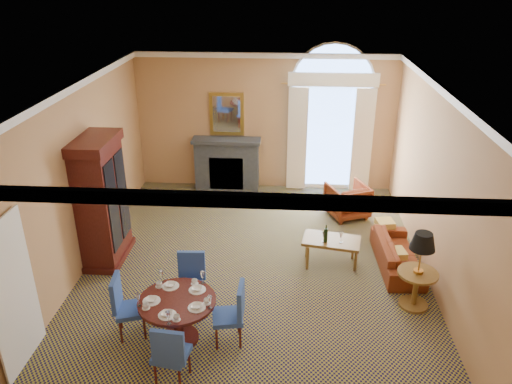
# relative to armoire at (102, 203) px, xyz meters

# --- Properties ---
(ground) EXTENTS (7.50, 7.50, 0.00)m
(ground) POSITION_rel_armoire_xyz_m (2.72, -0.25, -1.12)
(ground) COLOR #18143F
(ground) RESTS_ON ground
(room_envelope) EXTENTS (6.04, 7.52, 3.45)m
(room_envelope) POSITION_rel_armoire_xyz_m (2.69, 0.41, 1.39)
(room_envelope) COLOR tan
(room_envelope) RESTS_ON ground
(armoire) EXTENTS (0.67, 1.18, 2.32)m
(armoire) POSITION_rel_armoire_xyz_m (0.00, 0.00, 0.00)
(armoire) COLOR #3C110D
(armoire) RESTS_ON ground
(dining_table) EXTENTS (1.10, 1.10, 0.89)m
(dining_table) POSITION_rel_armoire_xyz_m (1.77, -2.12, -0.59)
(dining_table) COLOR #3C110D
(dining_table) RESTS_ON ground
(dining_chair_north) EXTENTS (0.50, 0.50, 0.95)m
(dining_chair_north) POSITION_rel_armoire_xyz_m (1.81, -1.35, -0.58)
(dining_chair_north) COLOR #264696
(dining_chair_north) RESTS_ON ground
(dining_chair_south) EXTENTS (0.49, 0.49, 0.95)m
(dining_chair_south) POSITION_rel_armoire_xyz_m (1.86, -2.98, -0.58)
(dining_chair_south) COLOR #264696
(dining_chair_south) RESTS_ON ground
(dining_chair_east) EXTENTS (0.49, 0.49, 0.95)m
(dining_chair_east) POSITION_rel_armoire_xyz_m (2.57, -2.10, -0.58)
(dining_chair_east) COLOR #264696
(dining_chair_east) RESTS_ON ground
(dining_chair_west) EXTENTS (0.53, 0.53, 0.95)m
(dining_chair_west) POSITION_rel_armoire_xyz_m (0.98, -2.03, -0.58)
(dining_chair_west) COLOR #264696
(dining_chair_west) RESTS_ON ground
(sofa) EXTENTS (0.73, 1.73, 0.50)m
(sofa) POSITION_rel_armoire_xyz_m (5.27, 0.06, -0.87)
(sofa) COLOR maroon
(sofa) RESTS_ON ground
(armchair) EXTENTS (1.02, 1.03, 0.73)m
(armchair) POSITION_rel_armoire_xyz_m (4.56, 2.01, -0.76)
(armchair) COLOR maroon
(armchair) RESTS_ON ground
(coffee_table) EXTENTS (1.09, 0.73, 0.85)m
(coffee_table) POSITION_rel_armoire_xyz_m (4.08, 0.04, -0.65)
(coffee_table) COLOR brown
(coffee_table) RESTS_ON ground
(side_table) EXTENTS (0.62, 0.62, 1.28)m
(side_table) POSITION_rel_armoire_xyz_m (5.32, -1.09, -0.30)
(side_table) COLOR brown
(side_table) RESTS_ON ground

